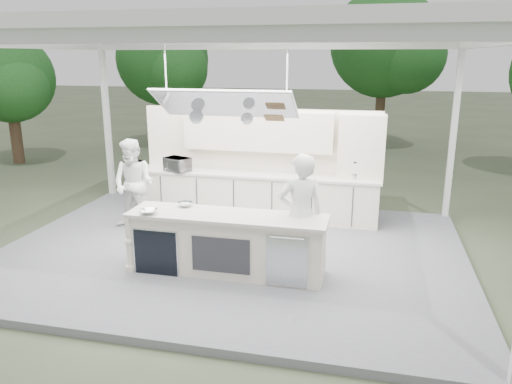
% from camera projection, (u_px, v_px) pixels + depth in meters
% --- Properties ---
extents(ground, '(90.00, 90.00, 0.00)m').
position_uv_depth(ground, '(232.00, 256.00, 8.81)').
color(ground, '#48553A').
rests_on(ground, ground).
extents(stage_deck, '(8.00, 6.00, 0.12)m').
position_uv_depth(stage_deck, '(232.00, 253.00, 8.79)').
color(stage_deck, slate).
rests_on(stage_deck, ground).
extents(tent, '(8.20, 6.20, 3.86)m').
position_uv_depth(tent, '(228.00, 36.00, 7.81)').
color(tent, white).
rests_on(tent, ground).
extents(demo_island, '(3.10, 0.79, 0.95)m').
position_uv_depth(demo_island, '(226.00, 243.00, 7.76)').
color(demo_island, '#EEE3CA').
rests_on(demo_island, stage_deck).
extents(back_counter, '(5.08, 0.72, 0.95)m').
position_uv_depth(back_counter, '(256.00, 195.00, 10.43)').
color(back_counter, '#EEE3CA').
rests_on(back_counter, stage_deck).
extents(back_wall_unit, '(5.05, 0.48, 2.25)m').
position_uv_depth(back_wall_unit, '(280.00, 148.00, 10.28)').
color(back_wall_unit, '#EEE3CA').
rests_on(back_wall_unit, stage_deck).
extents(tree_cluster, '(19.55, 9.40, 5.85)m').
position_uv_depth(tree_cluster, '(304.00, 59.00, 17.14)').
color(tree_cluster, '#4B3725').
rests_on(tree_cluster, ground).
extents(head_chef, '(0.82, 0.70, 1.91)m').
position_uv_depth(head_chef, '(300.00, 215.00, 7.58)').
color(head_chef, white).
rests_on(head_chef, stage_deck).
extents(sous_chef, '(0.92, 0.74, 1.77)m').
position_uv_depth(sous_chef, '(134.00, 184.00, 9.67)').
color(sous_chef, white).
rests_on(sous_chef, stage_deck).
extents(toaster_oven, '(0.62, 0.53, 0.29)m').
position_uv_depth(toaster_oven, '(177.00, 164.00, 10.45)').
color(toaster_oven, '#B5B7BC').
rests_on(toaster_oven, back_counter).
extents(bowl_large, '(0.37, 0.37, 0.07)m').
position_uv_depth(bowl_large, '(149.00, 212.00, 7.66)').
color(bowl_large, silver).
rests_on(bowl_large, demo_island).
extents(bowl_small, '(0.30, 0.30, 0.07)m').
position_uv_depth(bowl_small, '(185.00, 204.00, 8.03)').
color(bowl_small, silver).
rests_on(bowl_small, demo_island).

